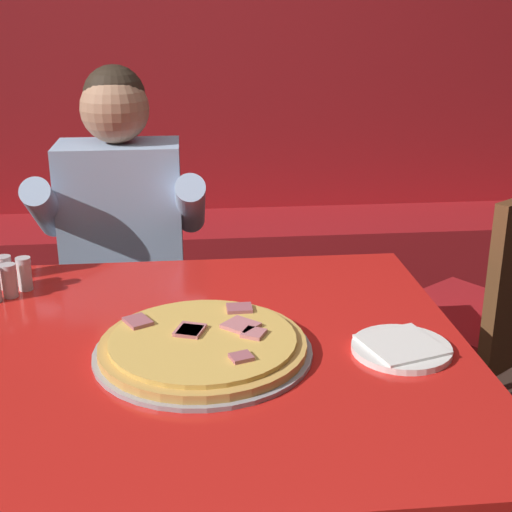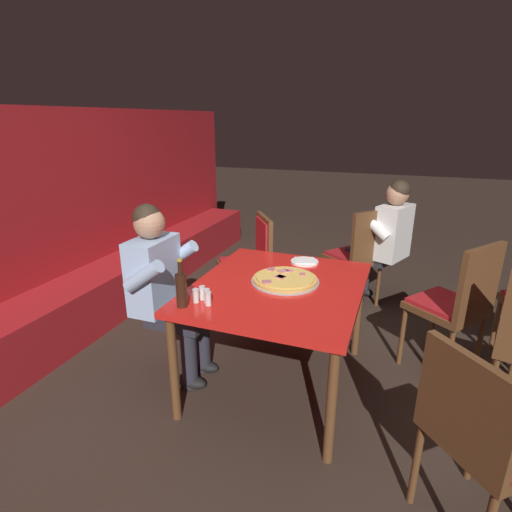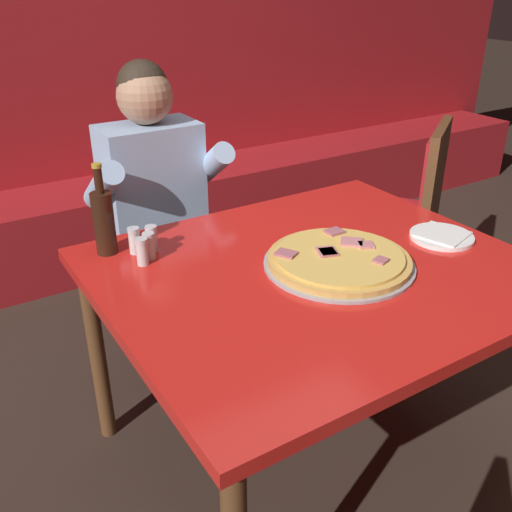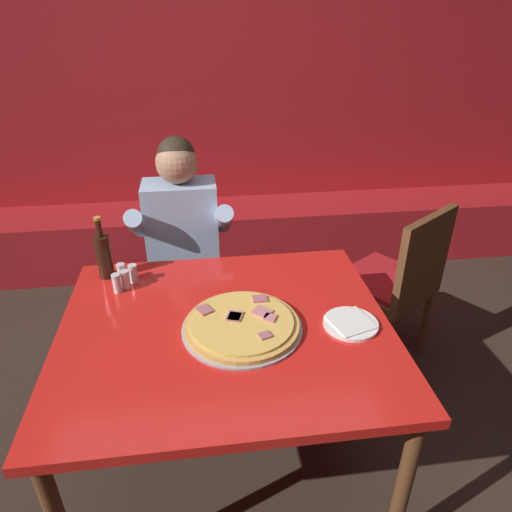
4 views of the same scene
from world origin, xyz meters
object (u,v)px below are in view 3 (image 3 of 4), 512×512
Objects in this scene: shaker_oregano at (135,242)px; plate_white_paper at (442,236)px; main_dining_table at (316,288)px; shaker_red_pepper_flakes at (152,240)px; pizza at (339,260)px; shaker_parmesan at (142,253)px; diner_seated_blue_shirt at (163,213)px; beer_bottle at (104,220)px; shaker_black_pepper at (149,247)px; dining_chair_far_right at (404,206)px.

plate_white_paper is at bearing -25.91° from shaker_oregano.
shaker_red_pepper_flakes is (-0.38, 0.36, 0.11)m from main_dining_table.
pizza is 5.32× the size of shaker_parmesan.
shaker_red_pepper_flakes reaches higher than main_dining_table.
diner_seated_blue_shirt reaches higher than shaker_red_pepper_flakes.
main_dining_table is 2.76× the size of pizza.
main_dining_table is at bearing 155.88° from pizza.
shaker_oregano reaches higher than main_dining_table.
shaker_parmesan is at bearing -64.81° from beer_bottle.
shaker_red_pepper_flakes is 0.07× the size of diner_seated_blue_shirt.
shaker_black_pepper is (-0.47, 0.35, 0.02)m from pizza.
shaker_red_pepper_flakes is at bearing -27.89° from beer_bottle.
shaker_red_pepper_flakes is at bearing 49.45° from shaker_parmesan.
shaker_black_pepper reaches higher than main_dining_table.
shaker_oregano is at bearing 140.32° from pizza.
diner_seated_blue_shirt is at bearing 62.80° from shaker_red_pepper_flakes.
shaker_red_pepper_flakes is (0.05, -0.02, 0.00)m from shaker_oregano.
shaker_red_pepper_flakes is (-0.85, 0.42, 0.03)m from plate_white_paper.
diner_seated_blue_shirt reaches higher than pizza.
dining_chair_far_right reaches higher than main_dining_table.
beer_bottle is 0.16m from shaker_red_pepper_flakes.
main_dining_table is at bearing -41.50° from shaker_oregano.
diner_seated_blue_shirt reaches higher than plate_white_paper.
beer_bottle is 0.17m from shaker_parmesan.
beer_bottle is 3.40× the size of shaker_parmesan.
shaker_parmesan is at bearing -130.55° from shaker_red_pepper_flakes.
pizza is at bearing -146.72° from dining_chair_far_right.
beer_bottle reaches higher than main_dining_table.
pizza is 2.18× the size of plate_white_paper.
main_dining_table is 0.58m from shaker_oregano.
shaker_black_pepper is 0.04m from shaker_parmesan.
shaker_oregano is 0.07× the size of diner_seated_blue_shirt.
shaker_red_pepper_flakes reaches higher than pizza.
shaker_black_pepper is (-0.03, -0.04, 0.00)m from shaker_red_pepper_flakes.
diner_seated_blue_shirt reaches higher than shaker_parmesan.
pizza is at bearing -36.70° from shaker_black_pepper.
shaker_oregano is 1.00× the size of shaker_parmesan.
dining_chair_far_right reaches higher than shaker_black_pepper.
shaker_black_pepper is 1.00× the size of shaker_parmesan.
beer_bottle is 3.40× the size of shaker_red_pepper_flakes.
plate_white_paper is (0.41, -0.03, -0.01)m from pizza.
diner_seated_blue_shirt is (0.21, 0.40, -0.09)m from shaker_red_pepper_flakes.
pizza is 0.59m from shaker_red_pepper_flakes.
dining_chair_far_right reaches higher than shaker_red_pepper_flakes.
shaker_red_pepper_flakes is at bearing 153.54° from plate_white_paper.
beer_bottle is at bearing 145.12° from shaker_oregano.
shaker_parmesan is at bearing 146.15° from main_dining_table.
shaker_parmesan is (-0.91, 0.35, 0.03)m from plate_white_paper.
shaker_parmesan is 1.44m from dining_chair_far_right.
beer_bottle reaches higher than shaker_oregano.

